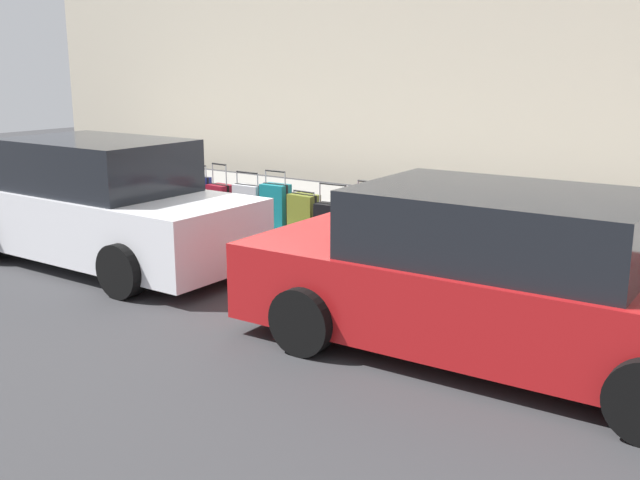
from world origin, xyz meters
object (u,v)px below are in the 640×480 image
Objects in this scene: suitcase_olive_0 at (559,259)px; suitcase_teal_1 at (510,254)px; suitcase_red_5 at (366,226)px; parked_car_white_1 at (100,206)px; fire_hydrant at (157,193)px; suitcase_maroon_10 at (220,206)px; suitcase_navy_11 at (198,200)px; suitcase_teal_8 at (276,210)px; parked_car_red_0 at (498,280)px; bollard_post at (127,192)px; suitcase_navy_4 at (396,235)px; suitcase_silver_2 at (468,244)px; suitcase_maroon_3 at (430,238)px; suitcase_olive_7 at (304,218)px; suitcase_black_6 at (333,226)px; suitcase_silver_9 at (248,208)px.

suitcase_olive_0 is 0.59m from suitcase_teal_1.
suitcase_olive_0 is 2.58m from suitcase_red_5.
fire_hydrant is at bearing -59.53° from parked_car_white_1.
suitcase_maroon_10 reaches higher than suitcase_navy_11.
suitcase_olive_0 reaches higher than suitcase_teal_1.
suitcase_teal_8 is 0.20× the size of parked_car_red_0.
bollard_post is 2.67m from parked_car_white_1.
suitcase_navy_4 is 1.11× the size of bollard_post.
suitcase_silver_2 reaches higher than suitcase_teal_1.
suitcase_navy_4 is 0.84× the size of suitcase_red_5.
suitcase_maroon_3 is at bearing 1.58° from suitcase_silver_2.
suitcase_maroon_10 is 0.22× the size of parked_car_white_1.
suitcase_olive_0 is at bearing 179.49° from suitcase_olive_7.
suitcase_maroon_3 is 1.17× the size of suitcase_navy_4.
bollard_post is at bearing 14.92° from fire_hydrant.
parked_car_white_1 is (-1.24, 2.10, 0.24)m from fire_hydrant.
parked_car_red_0 is at bearing 158.77° from suitcase_maroon_10.
suitcase_silver_2 is 1.16× the size of bollard_post.
suitcase_red_5 is at bearing 1.86° from suitcase_silver_2.
suitcase_red_5 is at bearing -37.65° from parked_car_red_0.
suitcase_black_6 is 1.20× the size of fire_hydrant.
suitcase_teal_8 is (0.52, -0.01, 0.05)m from suitcase_olive_7.
suitcase_black_6 is 0.56m from suitcase_olive_7.
suitcase_black_6 reaches higher than suitcase_olive_7.
suitcase_red_5 reaches higher than suitcase_teal_1.
suitcase_silver_9 is 0.97× the size of suitcase_navy_11.
suitcase_black_6 is (3.10, 0.05, -0.00)m from suitcase_olive_0.
suitcase_navy_11 is (5.73, -0.01, 0.06)m from suitcase_olive_0.
suitcase_navy_11 is at bearing 179.56° from fire_hydrant.
parked_car_red_0 reaches higher than fire_hydrant.
suitcase_navy_4 is 2.05m from suitcase_teal_8.
suitcase_black_6 is 3.58m from fire_hydrant.
suitcase_maroon_3 is at bearing -178.31° from bollard_post.
suitcase_navy_11 is (2.08, 0.03, 0.04)m from suitcase_olive_7.
suitcase_olive_7 is at bearing -179.29° from suitcase_navy_11.
parked_car_red_0 is at bearing 108.45° from suitcase_teal_1.
parked_car_white_1 reaches higher than suitcase_maroon_10.
parked_car_white_1 is (3.32, 2.08, 0.34)m from suitcase_navy_4.
suitcase_teal_8 is at bearing -5.24° from suitcase_black_6.
suitcase_maroon_10 reaches higher than suitcase_olive_7.
suitcase_navy_11 reaches higher than suitcase_silver_2.
suitcase_silver_9 is 1.24× the size of bollard_post.
suitcase_black_6 is 1.22× the size of bollard_post.
suitcase_black_6 is 3.81m from parked_car_red_0.
suitcase_maroon_10 is 1.06× the size of suitcase_navy_11.
suitcase_maroon_3 is 1.01× the size of suitcase_navy_11.
suitcase_black_6 is 1.23× the size of suitcase_olive_7.
suitcase_maroon_3 is 0.95× the size of suitcase_maroon_10.
suitcase_olive_0 is 3.10m from suitcase_black_6.
suitcase_teal_1 is 0.79× the size of suitcase_maroon_10.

